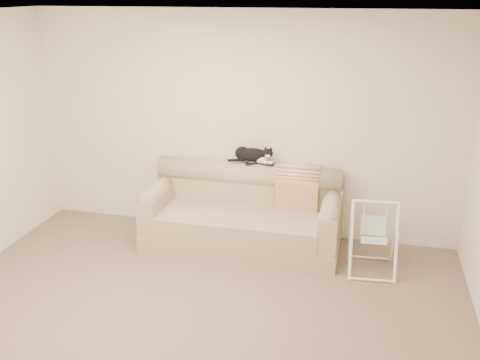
# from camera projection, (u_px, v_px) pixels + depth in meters

# --- Properties ---
(ground_plane) EXTENTS (5.00, 5.00, 0.00)m
(ground_plane) POSITION_uv_depth(u_px,v_px,m) (191.00, 319.00, 4.79)
(ground_plane) COLOR brown
(ground_plane) RESTS_ON ground
(room_shell) EXTENTS (5.04, 4.04, 2.60)m
(room_shell) POSITION_uv_depth(u_px,v_px,m) (185.00, 157.00, 4.27)
(room_shell) COLOR beige
(room_shell) RESTS_ON ground
(sofa) EXTENTS (2.20, 0.93, 0.90)m
(sofa) POSITION_uv_depth(u_px,v_px,m) (243.00, 215.00, 6.12)
(sofa) COLOR tan
(sofa) RESTS_ON ground
(remote_a) EXTENTS (0.18, 0.14, 0.03)m
(remote_a) POSITION_uv_depth(u_px,v_px,m) (253.00, 163.00, 6.13)
(remote_a) COLOR black
(remote_a) RESTS_ON sofa
(remote_b) EXTENTS (0.18, 0.07, 0.02)m
(remote_b) POSITION_uv_depth(u_px,v_px,m) (267.00, 164.00, 6.10)
(remote_b) COLOR black
(remote_b) RESTS_ON sofa
(tuxedo_cat) EXTENTS (0.53, 0.20, 0.21)m
(tuxedo_cat) POSITION_uv_depth(u_px,v_px,m) (253.00, 155.00, 6.12)
(tuxedo_cat) COLOR black
(tuxedo_cat) RESTS_ON sofa
(throw_blanket) EXTENTS (0.48, 0.38, 0.58)m
(throw_blanket) POSITION_uv_depth(u_px,v_px,m) (298.00, 182.00, 6.07)
(throw_blanket) COLOR #C84D2D
(throw_blanket) RESTS_ON sofa
(baby_swing) EXTENTS (0.52, 0.55, 0.80)m
(baby_swing) POSITION_uv_depth(u_px,v_px,m) (373.00, 236.00, 5.50)
(baby_swing) COLOR white
(baby_swing) RESTS_ON ground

